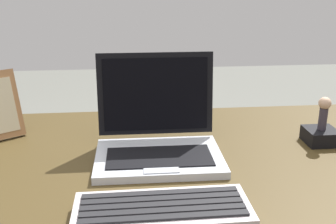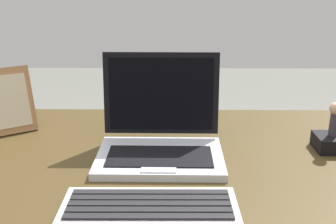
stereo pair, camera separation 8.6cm
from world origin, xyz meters
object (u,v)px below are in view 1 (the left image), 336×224
laptop_front (158,136)px  external_keyboard (162,212)px  figurine_stand (321,136)px  figurine (324,110)px

laptop_front → external_keyboard: bearing=-92.4°
laptop_front → external_keyboard: laptop_front is taller
figurine_stand → figurine: bearing=0.0°
external_keyboard → figurine_stand: figurine_stand is taller
external_keyboard → laptop_front: bearing=87.6°
laptop_front → external_keyboard: 0.27m
laptop_front → external_keyboard: size_ratio=0.94×
external_keyboard → figurine: figurine is taller
figurine → laptop_front: bearing=-175.3°
external_keyboard → figurine: (0.42, 0.30, 0.07)m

